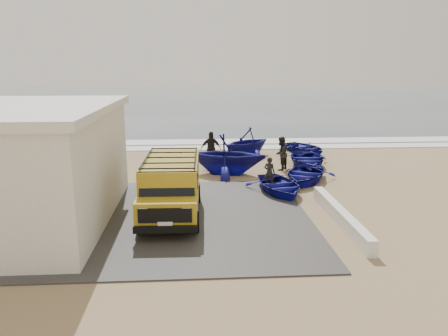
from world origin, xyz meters
name	(u,v)px	position (x,y,z in m)	size (l,w,h in m)	color
ground	(202,201)	(0.00, 0.00, 0.00)	(160.00, 160.00, 0.00)	#987F58
slab	(151,218)	(-2.00, -2.00, 0.03)	(12.00, 10.00, 0.05)	#3B3936
ocean	(196,99)	(0.00, 56.00, 0.00)	(180.00, 88.00, 0.01)	#385166
surf_line	(199,148)	(0.00, 12.00, 0.03)	(180.00, 1.60, 0.06)	white
surf_wash	(199,142)	(0.00, 14.50, 0.02)	(180.00, 2.20, 0.04)	white
parapet	(340,216)	(5.00, -3.00, 0.28)	(0.35, 6.00, 0.55)	silver
van	(171,185)	(-1.21, -1.68, 1.22)	(2.24, 5.32, 2.26)	gold
boat_near_left	(279,185)	(3.49, 0.97, 0.37)	(2.53, 3.54, 0.73)	navy
boat_near_right	(305,174)	(5.14, 2.84, 0.38)	(2.64, 3.70, 0.77)	navy
boat_mid_left	(227,154)	(1.39, 4.66, 1.07)	(3.49, 4.04, 2.13)	navy
boat_mid_right	(307,159)	(6.07, 6.17, 0.41)	(2.83, 3.97, 0.82)	navy
boat_far_left	(247,142)	(3.00, 9.13, 0.92)	(3.00, 3.48, 1.83)	navy
boat_far_right	(305,148)	(6.90, 9.89, 0.36)	(2.48, 3.47, 0.72)	navy
fisherman_front	(269,173)	(3.18, 1.83, 0.75)	(0.55, 0.36, 1.50)	black
fisherman_middle	(281,153)	(4.42, 5.39, 0.92)	(0.90, 0.70, 1.85)	black
fisherman_back	(211,149)	(0.61, 6.64, 0.99)	(1.16, 0.48, 1.99)	black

